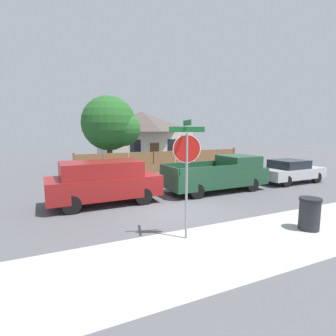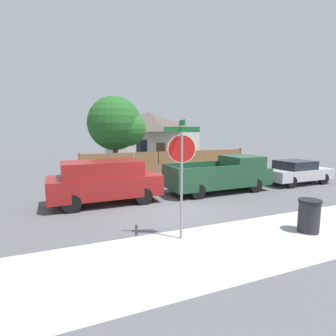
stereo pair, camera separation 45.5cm
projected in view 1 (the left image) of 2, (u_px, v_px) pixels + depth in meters
name	position (u px, v px, depth m)	size (l,w,h in m)	color
ground_plane	(176.00, 210.00, 10.43)	(80.00, 80.00, 0.00)	#56565B
sidewalk_strip	(234.00, 245.00, 7.19)	(36.00, 3.20, 0.01)	#B2B2AD
wooden_fence	(165.00, 162.00, 19.83)	(13.13, 0.12, 1.69)	brown
house	(142.00, 135.00, 27.47)	(8.93, 7.43, 5.09)	beige
oak_tree	(112.00, 125.00, 19.61)	(4.27, 4.07, 5.71)	brown
red_suv	(104.00, 181.00, 11.13)	(4.69, 2.04, 1.85)	maroon
orange_pickup	(219.00, 174.00, 13.63)	(5.46, 2.14, 1.80)	#1E472D
parked_sedan	(290.00, 171.00, 15.81)	(4.19, 1.92, 1.39)	#B7B7BC
stop_sign	(187.00, 159.00, 7.34)	(0.98, 0.88, 3.41)	gray
trash_bin	(310.00, 214.00, 8.28)	(0.67, 0.67, 1.03)	#28282D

